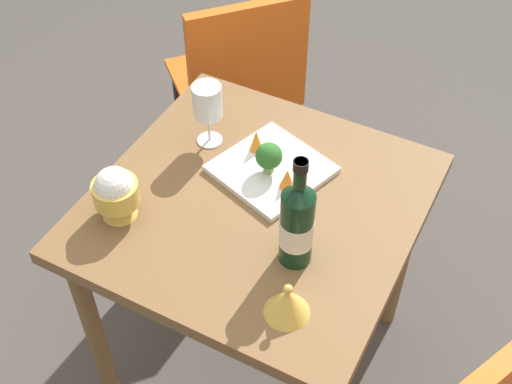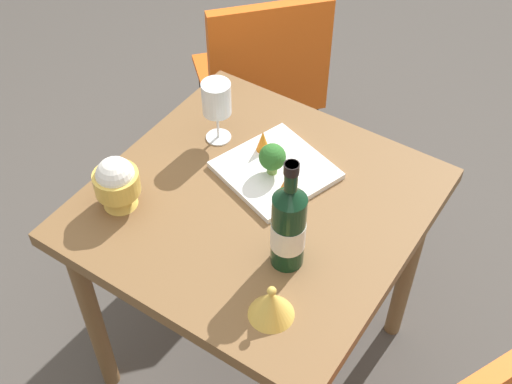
% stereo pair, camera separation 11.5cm
% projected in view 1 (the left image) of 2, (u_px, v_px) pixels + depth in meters
% --- Properties ---
extents(ground_plane, '(8.00, 8.00, 0.00)m').
position_uv_depth(ground_plane, '(256.00, 353.00, 2.17)').
color(ground_plane, '#4C4742').
extents(dining_table, '(0.77, 0.77, 0.72)m').
position_uv_depth(dining_table, '(256.00, 227.00, 1.72)').
color(dining_table, brown).
rests_on(dining_table, ground_plane).
extents(chair_by_wall, '(0.57, 0.57, 0.85)m').
position_uv_depth(chair_by_wall, '(241.00, 77.00, 2.31)').
color(chair_by_wall, orange).
rests_on(chair_by_wall, ground_plane).
extents(wine_bottle, '(0.08, 0.08, 0.30)m').
position_uv_depth(wine_bottle, '(297.00, 223.00, 1.44)').
color(wine_bottle, black).
rests_on(wine_bottle, dining_table).
extents(wine_glass, '(0.08, 0.08, 0.18)m').
position_uv_depth(wine_glass, '(207.00, 103.00, 1.71)').
color(wine_glass, white).
rests_on(wine_glass, dining_table).
extents(rice_bowl, '(0.11, 0.11, 0.14)m').
position_uv_depth(rice_bowl, '(116.00, 193.00, 1.57)').
color(rice_bowl, gold).
rests_on(rice_bowl, dining_table).
extents(rice_bowl_lid, '(0.10, 0.10, 0.09)m').
position_uv_depth(rice_bowl_lid, '(287.00, 302.00, 1.40)').
color(rice_bowl_lid, gold).
rests_on(rice_bowl_lid, dining_table).
extents(serving_plate, '(0.32, 0.32, 0.02)m').
position_uv_depth(serving_plate, '(272.00, 169.00, 1.71)').
color(serving_plate, white).
rests_on(serving_plate, dining_table).
extents(broccoli_floret, '(0.07, 0.07, 0.09)m').
position_uv_depth(broccoli_floret, '(269.00, 157.00, 1.66)').
color(broccoli_floret, '#729E4C').
rests_on(broccoli_floret, serving_plate).
extents(carrot_garnish_left, '(0.04, 0.04, 0.06)m').
position_uv_depth(carrot_garnish_left, '(256.00, 140.00, 1.73)').
color(carrot_garnish_left, orange).
rests_on(carrot_garnish_left, serving_plate).
extents(carrot_garnish_right, '(0.04, 0.04, 0.06)m').
position_uv_depth(carrot_garnish_right, '(287.00, 179.00, 1.64)').
color(carrot_garnish_right, orange).
rests_on(carrot_garnish_right, serving_plate).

